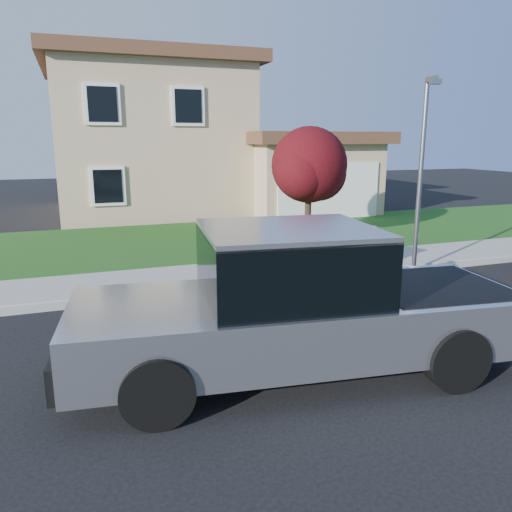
{
  "coord_description": "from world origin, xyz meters",
  "views": [
    {
      "loc": [
        -3.42,
        -7.45,
        3.34
      ],
      "look_at": [
        -0.3,
        1.13,
        1.2
      ],
      "focal_mm": 35.0,
      "sensor_mm": 36.0,
      "label": 1
    }
  ],
  "objects_px": {
    "street_lamp": "(422,167)",
    "woman": "(369,270)",
    "ornamental_tree": "(310,169)",
    "pickup_truck": "(297,306)",
    "trash_bin": "(357,248)"
  },
  "relations": [
    {
      "from": "woman",
      "to": "ornamental_tree",
      "type": "xyz_separation_m",
      "value": [
        1.7,
        6.24,
        1.64
      ]
    },
    {
      "from": "pickup_truck",
      "to": "trash_bin",
      "type": "distance_m",
      "value": 5.67
    },
    {
      "from": "woman",
      "to": "trash_bin",
      "type": "relative_size",
      "value": 1.56
    },
    {
      "from": "pickup_truck",
      "to": "ornamental_tree",
      "type": "height_order",
      "value": "ornamental_tree"
    },
    {
      "from": "pickup_truck",
      "to": "woman",
      "type": "xyz_separation_m",
      "value": [
        2.51,
        2.05,
        -0.21
      ]
    },
    {
      "from": "trash_bin",
      "to": "street_lamp",
      "type": "height_order",
      "value": "street_lamp"
    },
    {
      "from": "pickup_truck",
      "to": "woman",
      "type": "bearing_deg",
      "value": 46.17
    },
    {
      "from": "street_lamp",
      "to": "woman",
      "type": "bearing_deg",
      "value": -128.44
    },
    {
      "from": "ornamental_tree",
      "to": "pickup_truck",
      "type": "bearing_deg",
      "value": -116.93
    },
    {
      "from": "ornamental_tree",
      "to": "woman",
      "type": "bearing_deg",
      "value": -105.22
    },
    {
      "from": "pickup_truck",
      "to": "trash_bin",
      "type": "relative_size",
      "value": 6.3
    },
    {
      "from": "trash_bin",
      "to": "street_lamp",
      "type": "bearing_deg",
      "value": -43.45
    },
    {
      "from": "street_lamp",
      "to": "ornamental_tree",
      "type": "bearing_deg",
      "value": 115.65
    },
    {
      "from": "pickup_truck",
      "to": "street_lamp",
      "type": "distance_m",
      "value": 6.42
    },
    {
      "from": "ornamental_tree",
      "to": "street_lamp",
      "type": "distance_m",
      "value": 4.61
    }
  ]
}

